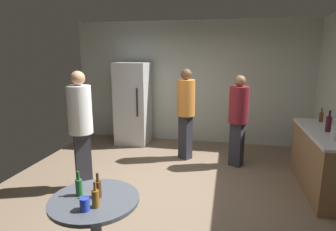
% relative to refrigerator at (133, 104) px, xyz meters
% --- Properties ---
extents(ground_plane, '(5.20, 5.20, 0.10)m').
position_rel_refrigerator_xyz_m(ground_plane, '(1.24, -2.20, -0.95)').
color(ground_plane, '#7A6651').
extents(wall_back, '(5.32, 0.06, 2.70)m').
position_rel_refrigerator_xyz_m(wall_back, '(1.24, 0.43, 0.45)').
color(wall_back, beige).
rests_on(wall_back, ground_plane).
extents(refrigerator, '(0.70, 0.68, 1.80)m').
position_rel_refrigerator_xyz_m(refrigerator, '(0.00, 0.00, 0.00)').
color(refrigerator, silver).
rests_on(refrigerator, ground_plane).
extents(kitchen_counter, '(0.64, 1.70, 0.90)m').
position_rel_refrigerator_xyz_m(kitchen_counter, '(3.52, -1.60, -0.45)').
color(kitchen_counter, olive).
rests_on(kitchen_counter, ground_plane).
extents(wine_bottle_on_counter, '(0.08, 0.08, 0.31)m').
position_rel_refrigerator_xyz_m(wine_bottle_on_counter, '(3.49, -1.61, 0.12)').
color(wine_bottle_on_counter, '#3F141E').
rests_on(wine_bottle_on_counter, kitchen_counter).
extents(beer_bottle_on_counter, '(0.06, 0.06, 0.23)m').
position_rel_refrigerator_xyz_m(beer_bottle_on_counter, '(3.57, -0.98, 0.08)').
color(beer_bottle_on_counter, '#593314').
rests_on(beer_bottle_on_counter, kitchen_counter).
extents(foreground_table, '(0.80, 0.80, 0.73)m').
position_rel_refrigerator_xyz_m(foreground_table, '(0.94, -3.80, -0.27)').
color(foreground_table, '#4C515B').
rests_on(foreground_table, ground_plane).
extents(beer_bottle_amber, '(0.06, 0.06, 0.23)m').
position_rel_refrigerator_xyz_m(beer_bottle_amber, '(1.02, -3.93, -0.08)').
color(beer_bottle_amber, '#8C5919').
rests_on(beer_bottle_amber, foreground_table).
extents(beer_bottle_brown, '(0.06, 0.06, 0.23)m').
position_rel_refrigerator_xyz_m(beer_bottle_brown, '(0.97, -3.77, -0.08)').
color(beer_bottle_brown, '#593314').
rests_on(beer_bottle_brown, foreground_table).
extents(beer_bottle_green, '(0.06, 0.06, 0.23)m').
position_rel_refrigerator_xyz_m(beer_bottle_green, '(0.79, -3.77, -0.08)').
color(beer_bottle_green, '#26662D').
rests_on(beer_bottle_green, foreground_table).
extents(plastic_cup_blue, '(0.08, 0.08, 0.11)m').
position_rel_refrigerator_xyz_m(plastic_cup_blue, '(0.96, -3.99, -0.11)').
color(plastic_cup_blue, blue).
rests_on(plastic_cup_blue, foreground_table).
extents(person_in_white_shirt, '(0.48, 0.48, 1.76)m').
position_rel_refrigerator_xyz_m(person_in_white_shirt, '(0.01, -2.32, 0.13)').
color(person_in_white_shirt, '#2D2D38').
rests_on(person_in_white_shirt, ground_plane).
extents(person_in_maroon_shirt, '(0.46, 0.46, 1.63)m').
position_rel_refrigerator_xyz_m(person_in_maroon_shirt, '(2.26, -0.91, 0.05)').
color(person_in_maroon_shirt, '#2D2D38').
rests_on(person_in_maroon_shirt, ground_plane).
extents(person_in_orange_shirt, '(0.47, 0.47, 1.72)m').
position_rel_refrigerator_xyz_m(person_in_orange_shirt, '(1.30, -0.75, 0.11)').
color(person_in_orange_shirt, '#2D2D38').
rests_on(person_in_orange_shirt, ground_plane).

